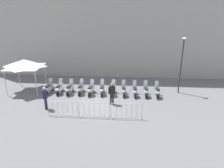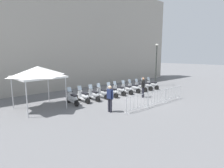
% 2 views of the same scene
% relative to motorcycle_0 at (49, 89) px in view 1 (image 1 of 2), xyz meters
% --- Properties ---
extents(ground_plane, '(120.00, 120.00, 0.00)m').
position_rel_motorcycle_0_xyz_m(ground_plane, '(4.53, -2.28, -0.45)').
color(ground_plane, slate).
extents(building_facade, '(28.10, 4.99, 11.59)m').
position_rel_motorcycle_0_xyz_m(building_facade, '(5.33, 6.23, 5.34)').
color(building_facade, '#9E998E').
rests_on(building_facade, ground).
extents(motorcycle_0, '(0.60, 1.72, 1.24)m').
position_rel_motorcycle_0_xyz_m(motorcycle_0, '(0.00, 0.00, 0.00)').
color(motorcycle_0, black).
rests_on(motorcycle_0, ground).
extents(motorcycle_1, '(0.56, 1.73, 1.24)m').
position_rel_motorcycle_0_xyz_m(motorcycle_1, '(0.95, -0.04, 0.00)').
color(motorcycle_1, black).
rests_on(motorcycle_1, ground).
extents(motorcycle_2, '(0.62, 1.72, 1.24)m').
position_rel_motorcycle_0_xyz_m(motorcycle_2, '(1.88, -0.18, 0.00)').
color(motorcycle_2, black).
rests_on(motorcycle_2, ground).
extents(motorcycle_3, '(0.56, 1.73, 1.24)m').
position_rel_motorcycle_0_xyz_m(motorcycle_3, '(2.84, -0.14, 0.00)').
color(motorcycle_3, black).
rests_on(motorcycle_3, ground).
extents(motorcycle_4, '(0.64, 1.72, 1.24)m').
position_rel_motorcycle_0_xyz_m(motorcycle_4, '(3.76, -0.37, 0.00)').
color(motorcycle_4, black).
rests_on(motorcycle_4, ground).
extents(motorcycle_5, '(0.56, 1.72, 1.24)m').
position_rel_motorcycle_0_xyz_m(motorcycle_5, '(4.72, -0.31, 0.00)').
color(motorcycle_5, black).
rests_on(motorcycle_5, ground).
extents(motorcycle_6, '(0.63, 1.72, 1.24)m').
position_rel_motorcycle_0_xyz_m(motorcycle_6, '(5.65, -0.46, 0.00)').
color(motorcycle_6, black).
rests_on(motorcycle_6, ground).
extents(motorcycle_7, '(0.56, 1.72, 1.24)m').
position_rel_motorcycle_0_xyz_m(motorcycle_7, '(6.60, -0.54, 0.00)').
color(motorcycle_7, black).
rests_on(motorcycle_7, ground).
extents(motorcycle_8, '(0.56, 1.72, 1.24)m').
position_rel_motorcycle_0_xyz_m(motorcycle_8, '(7.53, -0.68, 0.00)').
color(motorcycle_8, black).
rests_on(motorcycle_8, ground).
extents(motorcycle_9, '(0.56, 1.73, 1.24)m').
position_rel_motorcycle_0_xyz_m(motorcycle_9, '(8.47, -0.73, 0.00)').
color(motorcycle_9, black).
rests_on(motorcycle_9, ground).
extents(motorcycle_10, '(0.57, 1.73, 1.24)m').
position_rel_motorcycle_0_xyz_m(motorcycle_10, '(9.41, -0.88, 0.00)').
color(motorcycle_10, black).
rests_on(motorcycle_10, ground).
extents(barrier_segment_0, '(2.06, 0.62, 1.07)m').
position_rel_motorcycle_0_xyz_m(barrier_segment_0, '(2.18, -4.26, 0.07)').
color(barrier_segment_0, '#B2B5B7').
rests_on(barrier_segment_0, ground).
extents(barrier_segment_1, '(2.06, 0.62, 1.07)m').
position_rel_motorcycle_0_xyz_m(barrier_segment_1, '(4.33, -4.46, 0.07)').
color(barrier_segment_1, '#B2B5B7').
rests_on(barrier_segment_1, ground).
extents(barrier_segment_2, '(2.06, 0.62, 1.07)m').
position_rel_motorcycle_0_xyz_m(barrier_segment_2, '(6.48, -4.66, 0.07)').
color(barrier_segment_2, '#B2B5B7').
rests_on(barrier_segment_2, ground).
extents(street_lamp, '(0.36, 0.36, 4.87)m').
position_rel_motorcycle_0_xyz_m(street_lamp, '(11.54, 0.05, 2.55)').
color(street_lamp, '#2D332D').
rests_on(street_lamp, ground).
extents(officer_near_row_end, '(0.53, 0.31, 1.73)m').
position_rel_motorcycle_0_xyz_m(officer_near_row_end, '(5.55, -2.34, 0.53)').
color(officer_near_row_end, '#23232D').
rests_on(officer_near_row_end, ground).
extents(officer_mid_plaza, '(0.23, 0.55, 1.73)m').
position_rel_motorcycle_0_xyz_m(officer_mid_plaza, '(0.71, -3.16, 0.53)').
color(officer_mid_plaza, '#23232D').
rests_on(officer_mid_plaza, ground).
extents(canopy_tent, '(2.87, 2.87, 2.91)m').
position_rel_motorcycle_0_xyz_m(canopy_tent, '(-2.13, 0.80, 2.06)').
color(canopy_tent, silver).
rests_on(canopy_tent, ground).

